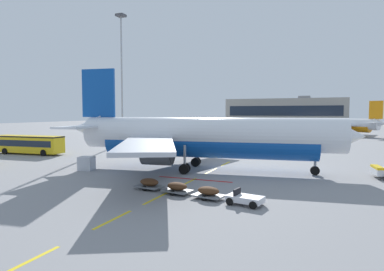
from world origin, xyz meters
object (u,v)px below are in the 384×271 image
at_px(airliner_foreground, 202,137).
at_px(uld_cargo_container, 87,163).
at_px(airliner_mid_left, 337,125).
at_px(baggage_train, 193,190).
at_px(apron_light_mast_near, 122,65).
at_px(apron_shuttle_bus, 29,143).

height_order(airliner_foreground, uld_cargo_container, airliner_foreground).
distance_m(airliner_mid_left, baggage_train, 84.37).
bearing_deg(airliner_foreground, apron_light_mast_near, 138.18).
xyz_separation_m(airliner_mid_left, baggage_train, (-12.43, -83.41, -2.68)).
distance_m(airliner_foreground, apron_shuttle_bus, 31.79).
xyz_separation_m(baggage_train, uld_cargo_container, (-16.22, 6.68, 0.27)).
height_order(airliner_foreground, baggage_train, airliner_foreground).
height_order(airliner_foreground, apron_shuttle_bus, airliner_foreground).
height_order(baggage_train, uld_cargo_container, uld_cargo_container).
bearing_deg(baggage_train, airliner_mid_left, 81.53).
relative_size(apron_shuttle_bus, baggage_train, 1.05).
xyz_separation_m(apron_shuttle_bus, uld_cargo_container, (18.89, -8.65, -0.95)).
height_order(apron_shuttle_bus, baggage_train, apron_shuttle_bus).
distance_m(baggage_train, apron_light_mast_near, 51.31).
relative_size(apron_shuttle_bus, uld_cargo_container, 6.38).
height_order(airliner_mid_left, apron_shuttle_bus, airliner_mid_left).
height_order(apron_shuttle_bus, apron_light_mast_near, apron_light_mast_near).
bearing_deg(airliner_mid_left, uld_cargo_container, -110.47).
relative_size(apron_shuttle_bus, apron_light_mast_near, 0.44).
relative_size(airliner_mid_left, baggage_train, 2.28).
distance_m(airliner_mid_left, uld_cargo_container, 81.93).
distance_m(apron_shuttle_bus, apron_light_mast_near, 26.64).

